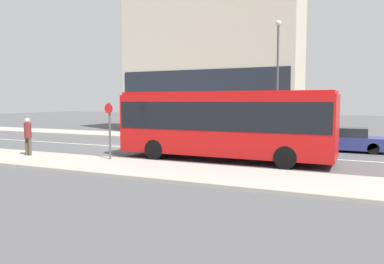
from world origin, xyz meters
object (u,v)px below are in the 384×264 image
object	(u,v)px
pedestrian_near_stop	(28,134)
street_lamp	(278,70)
city_bus	(224,121)
parked_car_0	(347,140)
bus_stop_sign	(110,126)

from	to	relation	value
pedestrian_near_stop	street_lamp	xyz separation A→B (m)	(9.87, 11.30, 3.66)
pedestrian_near_stop	street_lamp	size ratio (longest dim) A/B	0.24
city_bus	pedestrian_near_stop	xyz separation A→B (m)	(-9.03, -3.40, -0.68)
parked_car_0	street_lamp	size ratio (longest dim) A/B	0.53
city_bus	bus_stop_sign	xyz separation A→B (m)	(-4.58, -2.74, -0.21)
city_bus	pedestrian_near_stop	bearing A→B (deg)	-161.79
city_bus	street_lamp	world-z (taller)	street_lamp
city_bus	pedestrian_near_stop	size ratio (longest dim) A/B	5.47
pedestrian_near_stop	bus_stop_sign	distance (m)	4.52
parked_car_0	pedestrian_near_stop	world-z (taller)	pedestrian_near_stop
city_bus	bus_stop_sign	world-z (taller)	city_bus
bus_stop_sign	city_bus	bearing A→B (deg)	30.85
pedestrian_near_stop	street_lamp	distance (m)	15.44
city_bus	parked_car_0	distance (m)	7.96
city_bus	pedestrian_near_stop	world-z (taller)	city_bus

